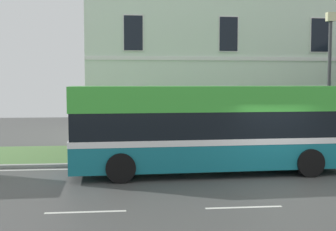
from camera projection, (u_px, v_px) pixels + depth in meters
name	position (u px, v px, depth m)	size (l,w,h in m)	color
ground_plane	(282.00, 182.00, 13.98)	(60.00, 56.00, 0.18)	#464645
georgian_townhouse	(250.00, 25.00, 27.42)	(20.24, 9.41, 13.38)	silver
iron_verge_railing	(319.00, 146.00, 17.71)	(12.94, 0.04, 0.97)	black
single_decker_bus	(211.00, 127.00, 15.30)	(9.82, 2.86, 3.07)	#156E7D
street_lamp_post	(329.00, 73.00, 18.05)	(0.36, 0.24, 5.96)	#333338
litter_bin	(228.00, 143.00, 18.16)	(0.45, 0.45, 1.13)	#23472D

